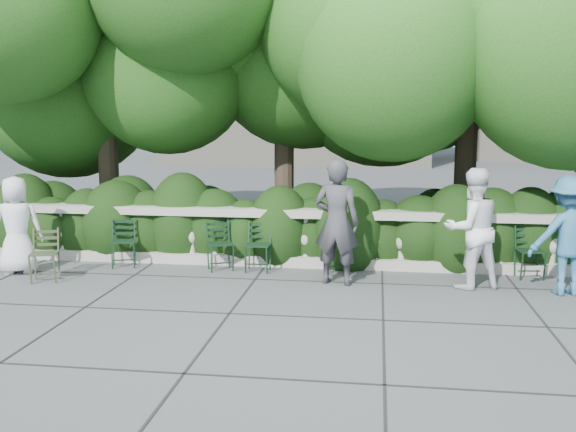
# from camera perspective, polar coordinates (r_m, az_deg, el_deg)

# --- Properties ---
(ground) EXTENTS (90.00, 90.00, 0.00)m
(ground) POSITION_cam_1_polar(r_m,az_deg,el_deg) (9.39, -0.85, -6.99)
(ground) COLOR #484B4E
(ground) RESTS_ON ground
(balustrade) EXTENTS (12.00, 0.44, 1.00)m
(balustrade) POSITION_cam_1_polar(r_m,az_deg,el_deg) (11.01, 0.58, -2.00)
(balustrade) COLOR #9E998E
(balustrade) RESTS_ON ground
(shrub_hedge) EXTENTS (15.00, 2.60, 1.70)m
(shrub_hedge) POSITION_cam_1_polar(r_m,az_deg,el_deg) (12.27, 1.30, -3.18)
(shrub_hedge) COLOR black
(shrub_hedge) RESTS_ON ground
(tree_canopy) EXTENTS (15.04, 6.52, 6.78)m
(tree_canopy) POSITION_cam_1_polar(r_m,az_deg,el_deg) (12.21, 4.79, 15.42)
(tree_canopy) COLOR #3F3023
(tree_canopy) RESTS_ON ground
(chair_a) EXTENTS (0.57, 0.60, 0.84)m
(chair_a) POSITION_cam_1_polar(r_m,az_deg,el_deg) (11.27, -14.40, -4.56)
(chair_a) COLOR black
(chair_a) RESTS_ON ground
(chair_b) EXTENTS (0.61, 0.62, 0.84)m
(chair_b) POSITION_cam_1_polar(r_m,az_deg,el_deg) (10.75, -5.85, -4.97)
(chair_b) COLOR black
(chair_b) RESTS_ON ground
(chair_c) EXTENTS (0.44, 0.48, 0.84)m
(chair_c) POSITION_cam_1_polar(r_m,az_deg,el_deg) (10.61, -2.83, -5.13)
(chair_c) COLOR black
(chair_c) RESTS_ON ground
(chair_d) EXTENTS (0.48, 0.51, 0.84)m
(chair_d) POSITION_cam_1_polar(r_m,az_deg,el_deg) (10.49, 4.44, -5.30)
(chair_d) COLOR black
(chair_d) RESTS_ON ground
(chair_e) EXTENTS (0.49, 0.53, 0.84)m
(chair_e) POSITION_cam_1_polar(r_m,az_deg,el_deg) (10.85, 20.85, -5.39)
(chair_e) COLOR black
(chair_e) RESTS_ON ground
(chair_weathered) EXTENTS (0.56, 0.59, 0.84)m
(chair_weathered) POSITION_cam_1_polar(r_m,az_deg,el_deg) (10.66, -20.89, -5.65)
(chair_weathered) COLOR black
(chair_weathered) RESTS_ON ground
(person_businessman) EXTENTS (0.90, 0.72, 1.60)m
(person_businessman) POSITION_cam_1_polar(r_m,az_deg,el_deg) (11.36, -22.97, -0.76)
(person_businessman) COLOR white
(person_businessman) RESTS_ON ground
(person_woman_grey) EXTENTS (0.78, 0.59, 1.93)m
(person_woman_grey) POSITION_cam_1_polar(r_m,az_deg,el_deg) (9.80, 4.36, -0.55)
(person_woman_grey) COLOR #39393D
(person_woman_grey) RESTS_ON ground
(person_casual_man) EXTENTS (1.06, 0.95, 1.81)m
(person_casual_man) POSITION_cam_1_polar(r_m,az_deg,el_deg) (9.94, 16.04, -1.08)
(person_casual_man) COLOR white
(person_casual_man) RESTS_ON ground
(person_older_blue) EXTENTS (1.22, 0.83, 1.73)m
(person_older_blue) POSITION_cam_1_polar(r_m,az_deg,el_deg) (10.06, 23.66, -1.60)
(person_older_blue) COLOR teal
(person_older_blue) RESTS_ON ground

